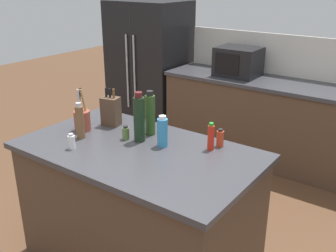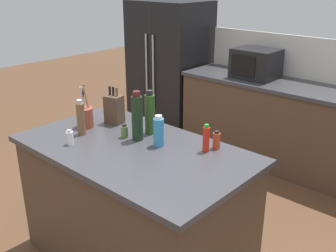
{
  "view_description": "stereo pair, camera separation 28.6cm",
  "coord_description": "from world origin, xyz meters",
  "px_view_note": "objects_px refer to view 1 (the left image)",
  "views": [
    {
      "loc": [
        1.56,
        -1.81,
        2.03
      ],
      "look_at": [
        0.0,
        0.35,
        0.99
      ],
      "focal_mm": 42.0,
      "sensor_mm": 36.0,
      "label": 1
    },
    {
      "loc": [
        1.78,
        -1.63,
        2.03
      ],
      "look_at": [
        0.0,
        0.35,
        0.99
      ],
      "focal_mm": 42.0,
      "sensor_mm": 36.0,
      "label": 2
    }
  ],
  "objects_px": {
    "refrigerator": "(149,67)",
    "salt_shaker": "(72,142)",
    "hot_sauce_bottle": "(211,137)",
    "olive_oil_bottle": "(150,114)",
    "pepper_grinder": "(80,122)",
    "microwave": "(238,62)",
    "knife_block": "(111,111)",
    "spice_jar_oregano": "(126,133)",
    "dish_soap_bottle": "(163,132)",
    "spice_jar_paprika": "(220,138)",
    "wine_bottle": "(139,118)",
    "utensil_crock": "(82,120)"
  },
  "relations": [
    {
      "from": "refrigerator",
      "to": "microwave",
      "type": "bearing_deg",
      "value": -2.23
    },
    {
      "from": "knife_block",
      "to": "dish_soap_bottle",
      "type": "distance_m",
      "value": 0.56
    },
    {
      "from": "refrigerator",
      "to": "hot_sauce_bottle",
      "type": "distance_m",
      "value": 2.88
    },
    {
      "from": "spice_jar_oregano",
      "to": "salt_shaker",
      "type": "xyz_separation_m",
      "value": [
        -0.18,
        -0.33,
        0.0
      ]
    },
    {
      "from": "microwave",
      "to": "pepper_grinder",
      "type": "relative_size",
      "value": 1.81
    },
    {
      "from": "microwave",
      "to": "knife_block",
      "type": "xyz_separation_m",
      "value": [
        -0.08,
        -1.98,
        -0.05
      ]
    },
    {
      "from": "microwave",
      "to": "refrigerator",
      "type": "bearing_deg",
      "value": 177.77
    },
    {
      "from": "utensil_crock",
      "to": "olive_oil_bottle",
      "type": "distance_m",
      "value": 0.52
    },
    {
      "from": "microwave",
      "to": "pepper_grinder",
      "type": "bearing_deg",
      "value": -91.97
    },
    {
      "from": "pepper_grinder",
      "to": "dish_soap_bottle",
      "type": "relative_size",
      "value": 1.2
    },
    {
      "from": "spice_jar_oregano",
      "to": "olive_oil_bottle",
      "type": "distance_m",
      "value": 0.22
    },
    {
      "from": "knife_block",
      "to": "salt_shaker",
      "type": "height_order",
      "value": "knife_block"
    },
    {
      "from": "wine_bottle",
      "to": "olive_oil_bottle",
      "type": "bearing_deg",
      "value": 96.14
    },
    {
      "from": "olive_oil_bottle",
      "to": "pepper_grinder",
      "type": "bearing_deg",
      "value": -135.74
    },
    {
      "from": "knife_block",
      "to": "utensil_crock",
      "type": "xyz_separation_m",
      "value": [
        -0.1,
        -0.21,
        -0.03
      ]
    },
    {
      "from": "hot_sauce_bottle",
      "to": "spice_jar_paprika",
      "type": "bearing_deg",
      "value": 74.07
    },
    {
      "from": "spice_jar_paprika",
      "to": "wine_bottle",
      "type": "xyz_separation_m",
      "value": [
        -0.5,
        -0.24,
        0.11
      ]
    },
    {
      "from": "spice_jar_paprika",
      "to": "spice_jar_oregano",
      "type": "bearing_deg",
      "value": -154.9
    },
    {
      "from": "spice_jar_paprika",
      "to": "refrigerator",
      "type": "bearing_deg",
      "value": 138.06
    },
    {
      "from": "spice_jar_paprika",
      "to": "olive_oil_bottle",
      "type": "distance_m",
      "value": 0.53
    },
    {
      "from": "microwave",
      "to": "olive_oil_bottle",
      "type": "distance_m",
      "value": 1.97
    },
    {
      "from": "refrigerator",
      "to": "pepper_grinder",
      "type": "distance_m",
      "value": 2.66
    },
    {
      "from": "utensil_crock",
      "to": "pepper_grinder",
      "type": "xyz_separation_m",
      "value": [
        0.1,
        -0.11,
        0.04
      ]
    },
    {
      "from": "pepper_grinder",
      "to": "microwave",
      "type": "bearing_deg",
      "value": 88.03
    },
    {
      "from": "spice_jar_oregano",
      "to": "salt_shaker",
      "type": "bearing_deg",
      "value": -118.75
    },
    {
      "from": "pepper_grinder",
      "to": "wine_bottle",
      "type": "height_order",
      "value": "wine_bottle"
    },
    {
      "from": "hot_sauce_bottle",
      "to": "wine_bottle",
      "type": "relative_size",
      "value": 0.54
    },
    {
      "from": "pepper_grinder",
      "to": "salt_shaker",
      "type": "distance_m",
      "value": 0.2
    },
    {
      "from": "olive_oil_bottle",
      "to": "hot_sauce_bottle",
      "type": "bearing_deg",
      "value": 2.31
    },
    {
      "from": "refrigerator",
      "to": "wine_bottle",
      "type": "xyz_separation_m",
      "value": [
        1.61,
        -2.14,
        0.25
      ]
    },
    {
      "from": "wine_bottle",
      "to": "olive_oil_bottle",
      "type": "distance_m",
      "value": 0.14
    },
    {
      "from": "microwave",
      "to": "spice_jar_oregano",
      "type": "relative_size",
      "value": 4.73
    },
    {
      "from": "utensil_crock",
      "to": "hot_sauce_bottle",
      "type": "distance_m",
      "value": 0.98
    },
    {
      "from": "pepper_grinder",
      "to": "refrigerator",
      "type": "bearing_deg",
      "value": 117.92
    },
    {
      "from": "spice_jar_paprika",
      "to": "microwave",
      "type": "bearing_deg",
      "value": 113.15
    },
    {
      "from": "wine_bottle",
      "to": "salt_shaker",
      "type": "distance_m",
      "value": 0.48
    },
    {
      "from": "hot_sauce_bottle",
      "to": "salt_shaker",
      "type": "xyz_separation_m",
      "value": [
        -0.75,
        -0.53,
        -0.04
      ]
    },
    {
      "from": "microwave",
      "to": "utensil_crock",
      "type": "distance_m",
      "value": 2.19
    },
    {
      "from": "salt_shaker",
      "to": "spice_jar_oregano",
      "type": "bearing_deg",
      "value": 61.25
    },
    {
      "from": "refrigerator",
      "to": "salt_shaker",
      "type": "distance_m",
      "value": 2.84
    },
    {
      "from": "spice_jar_oregano",
      "to": "olive_oil_bottle",
      "type": "relative_size",
      "value": 0.31
    },
    {
      "from": "hot_sauce_bottle",
      "to": "microwave",
      "type": "bearing_deg",
      "value": 111.63
    },
    {
      "from": "refrigerator",
      "to": "salt_shaker",
      "type": "xyz_separation_m",
      "value": [
        1.33,
        -2.51,
        0.13
      ]
    },
    {
      "from": "utensil_crock",
      "to": "pepper_grinder",
      "type": "relative_size",
      "value": 1.23
    },
    {
      "from": "knife_block",
      "to": "wine_bottle",
      "type": "height_order",
      "value": "wine_bottle"
    },
    {
      "from": "knife_block",
      "to": "salt_shaker",
      "type": "distance_m",
      "value": 0.49
    },
    {
      "from": "hot_sauce_bottle",
      "to": "dish_soap_bottle",
      "type": "distance_m",
      "value": 0.32
    },
    {
      "from": "microwave",
      "to": "spice_jar_paprika",
      "type": "xyz_separation_m",
      "value": [
        0.79,
        -1.84,
        -0.1
      ]
    },
    {
      "from": "hot_sauce_bottle",
      "to": "refrigerator",
      "type": "bearing_deg",
      "value": 136.5
    },
    {
      "from": "dish_soap_bottle",
      "to": "spice_jar_oregano",
      "type": "relative_size",
      "value": 2.17
    }
  ]
}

